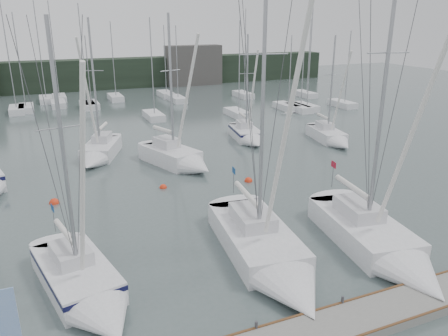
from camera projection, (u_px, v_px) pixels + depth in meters
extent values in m
plane|color=#4C5C5B|center=(255.00, 272.00, 20.95)|extent=(160.00, 160.00, 0.00)
cube|color=slate|center=(314.00, 334.00, 16.54)|extent=(24.00, 2.00, 0.40)
cube|color=black|center=(90.00, 74.00, 74.08)|extent=(90.00, 4.00, 5.00)
cube|color=#44423F|center=(194.00, 65.00, 78.69)|extent=(10.00, 3.00, 7.00)
cube|color=silver|center=(177.00, 99.00, 63.51)|extent=(1.80, 4.50, 0.90)
cylinder|color=gray|center=(177.00, 62.00, 61.33)|extent=(0.12, 0.12, 9.83)
cube|color=silver|center=(58.00, 104.00, 60.05)|extent=(1.80, 4.50, 0.90)
cylinder|color=gray|center=(53.00, 63.00, 57.79)|extent=(0.12, 0.12, 10.32)
cube|color=silver|center=(305.00, 94.00, 67.78)|extent=(1.80, 4.50, 0.90)
cylinder|color=gray|center=(309.00, 56.00, 65.46)|extent=(0.12, 0.12, 10.71)
cube|color=silver|center=(166.00, 94.00, 67.64)|extent=(1.80, 4.50, 0.90)
cylinder|color=gray|center=(165.00, 59.00, 65.46)|extent=(0.12, 0.12, 9.83)
cube|color=silver|center=(243.00, 95.00, 67.26)|extent=(1.80, 4.50, 0.90)
cylinder|color=gray|center=(245.00, 52.00, 64.71)|extent=(0.12, 0.12, 12.10)
cube|color=silver|center=(237.00, 113.00, 54.13)|extent=(1.80, 4.50, 0.90)
cylinder|color=gray|center=(239.00, 67.00, 51.84)|extent=(0.12, 0.12, 10.54)
cube|color=silver|center=(46.00, 100.00, 63.16)|extent=(1.80, 4.50, 0.90)
cylinder|color=gray|center=(40.00, 49.00, 60.40)|extent=(0.12, 0.12, 13.43)
cube|color=silver|center=(154.00, 116.00, 52.71)|extent=(1.80, 4.50, 0.90)
cylinder|color=gray|center=(152.00, 67.00, 50.36)|extent=(0.12, 0.12, 10.86)
cube|color=silver|center=(59.00, 98.00, 64.52)|extent=(1.80, 4.50, 0.90)
cylinder|color=gray|center=(54.00, 50.00, 61.81)|extent=(0.12, 0.12, 13.06)
cube|color=silver|center=(299.00, 108.00, 57.18)|extent=(1.80, 4.50, 0.90)
cylinder|color=gray|center=(303.00, 65.00, 54.91)|extent=(0.12, 0.12, 10.37)
cube|color=silver|center=(342.00, 104.00, 59.98)|extent=(1.80, 4.50, 0.90)
cylinder|color=gray|center=(348.00, 67.00, 57.90)|extent=(0.12, 0.12, 9.23)
cube|color=silver|center=(286.00, 107.00, 58.12)|extent=(1.80, 4.50, 0.90)
cylinder|color=gray|center=(290.00, 71.00, 56.11)|extent=(0.12, 0.12, 8.75)
cube|color=silver|center=(91.00, 105.00, 59.40)|extent=(1.80, 4.50, 0.90)
cylinder|color=gray|center=(88.00, 70.00, 57.41)|extent=(0.12, 0.12, 8.65)
cube|color=silver|center=(17.00, 110.00, 56.12)|extent=(1.80, 4.50, 0.90)
cylinder|color=gray|center=(7.00, 51.00, 53.27)|extent=(0.12, 0.12, 13.96)
cube|color=silver|center=(305.00, 107.00, 57.97)|extent=(1.80, 4.50, 0.90)
cylinder|color=gray|center=(310.00, 57.00, 55.40)|extent=(0.12, 0.12, 12.25)
cube|color=silver|center=(88.00, 106.00, 58.87)|extent=(1.80, 4.50, 0.90)
cylinder|color=gray|center=(83.00, 55.00, 56.25)|extent=(0.12, 0.12, 12.54)
cube|color=silver|center=(26.00, 109.00, 57.05)|extent=(1.80, 4.50, 0.90)
cylinder|color=gray|center=(19.00, 60.00, 54.60)|extent=(0.12, 0.12, 11.48)
cube|color=silver|center=(116.00, 98.00, 64.86)|extent=(1.80, 4.50, 0.90)
cylinder|color=gray|center=(113.00, 59.00, 62.59)|extent=(0.12, 0.12, 10.37)
cube|color=silver|center=(77.00, 277.00, 19.81)|extent=(3.76, 5.95, 1.38)
cone|color=silver|center=(109.00, 324.00, 16.76)|extent=(3.10, 2.87, 2.66)
cube|color=silver|center=(71.00, 253.00, 19.83)|extent=(1.89, 2.46, 0.64)
cylinder|color=gray|center=(63.00, 153.00, 17.56)|extent=(0.17, 0.17, 10.57)
cylinder|color=silver|center=(65.00, 231.00, 20.06)|extent=(0.82, 2.69, 0.26)
cube|color=#0E0F35|center=(75.00, 268.00, 19.66)|extent=(3.78, 5.97, 0.23)
cube|color=navy|center=(52.00, 208.00, 21.32)|extent=(0.12, 0.49, 0.33)
cube|color=silver|center=(255.00, 240.00, 23.03)|extent=(4.08, 7.58, 1.52)
cone|color=silver|center=(298.00, 297.00, 18.33)|extent=(3.60, 3.47, 3.25)
cube|color=silver|center=(252.00, 217.00, 23.13)|extent=(2.12, 3.09, 0.71)
cylinder|color=gray|center=(263.00, 87.00, 19.92)|extent=(0.18, 0.18, 14.68)
cylinder|color=silver|center=(247.00, 194.00, 23.68)|extent=(0.70, 3.55, 0.28)
cube|color=navy|center=(234.00, 171.00, 25.66)|extent=(0.08, 0.55, 0.37)
cube|color=silver|center=(362.00, 232.00, 23.87)|extent=(4.18, 7.32, 1.58)
cone|color=silver|center=(422.00, 282.00, 19.33)|extent=(3.58, 3.41, 3.17)
cube|color=silver|center=(359.00, 209.00, 23.97)|extent=(2.14, 3.00, 0.74)
cylinder|color=gray|center=(385.00, 84.00, 20.78)|extent=(0.19, 0.19, 14.59)
cylinder|color=silver|center=(352.00, 187.00, 24.45)|extent=(0.80, 3.39, 0.30)
cube|color=#A31529|center=(334.00, 165.00, 26.35)|extent=(0.11, 0.57, 0.38)
cube|color=silver|center=(102.00, 151.00, 38.59)|extent=(4.24, 5.67, 1.48)
cone|color=silver|center=(90.00, 164.00, 35.13)|extent=(3.12, 2.97, 2.47)
cube|color=silver|center=(102.00, 137.00, 38.70)|extent=(2.04, 2.41, 0.69)
cylinder|color=gray|center=(94.00, 83.00, 36.30)|extent=(0.18, 0.18, 10.45)
cylinder|color=silver|center=(103.00, 126.00, 38.91)|extent=(1.21, 2.41, 0.28)
cube|color=silver|center=(171.00, 158.00, 36.49)|extent=(4.25, 5.77, 1.67)
cone|color=silver|center=(199.00, 168.00, 33.92)|extent=(3.26, 2.99, 2.67)
cube|color=silver|center=(167.00, 142.00, 36.47)|extent=(2.08, 2.44, 0.78)
cylinder|color=gray|center=(171.00, 84.00, 34.23)|extent=(0.20, 0.20, 10.61)
cylinder|color=silver|center=(163.00, 130.00, 36.48)|extent=(1.14, 2.49, 0.31)
cube|color=silver|center=(245.00, 134.00, 44.13)|extent=(3.05, 5.01, 1.34)
cone|color=silver|center=(255.00, 143.00, 41.05)|extent=(2.62, 2.36, 2.33)
cube|color=silver|center=(244.00, 124.00, 44.22)|extent=(1.56, 2.06, 0.63)
cylinder|color=gray|center=(247.00, 83.00, 42.13)|extent=(0.16, 0.16, 9.08)
cylinder|color=silver|center=(243.00, 115.00, 44.41)|extent=(0.61, 2.31, 0.25)
cube|color=#0E0F35|center=(245.00, 130.00, 43.99)|extent=(3.07, 5.04, 0.22)
cube|color=silver|center=(326.00, 136.00, 43.70)|extent=(3.03, 5.24, 1.33)
cone|color=silver|center=(343.00, 145.00, 40.46)|extent=(2.55, 2.46, 2.22)
cube|color=silver|center=(325.00, 125.00, 43.79)|extent=(1.54, 2.15, 0.62)
cylinder|color=gray|center=(332.00, 84.00, 41.70)|extent=(0.16, 0.16, 9.01)
cylinder|color=silver|center=(323.00, 116.00, 44.03)|extent=(0.66, 2.42, 0.25)
sphere|color=red|center=(163.00, 188.00, 31.35)|extent=(0.53, 0.53, 0.53)
sphere|color=red|center=(248.00, 181.00, 32.62)|extent=(0.61, 0.61, 0.61)
sphere|color=red|center=(54.00, 203.00, 28.73)|extent=(0.66, 0.66, 0.66)
cube|color=blue|center=(10.00, 336.00, 11.99)|extent=(0.60, 0.04, 2.98)
ellipsoid|color=white|center=(288.00, 113.00, 22.89)|extent=(0.30, 0.44, 0.18)
cube|color=#96999E|center=(285.00, 114.00, 22.73)|extent=(0.42, 0.23, 0.10)
cube|color=#96999E|center=(292.00, 112.00, 23.03)|extent=(0.42, 0.23, 0.10)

